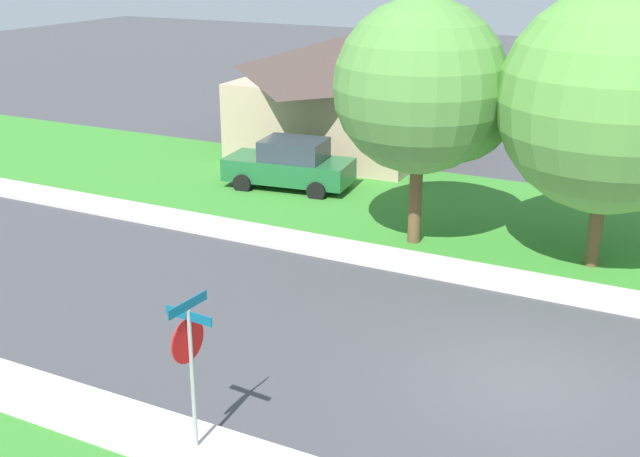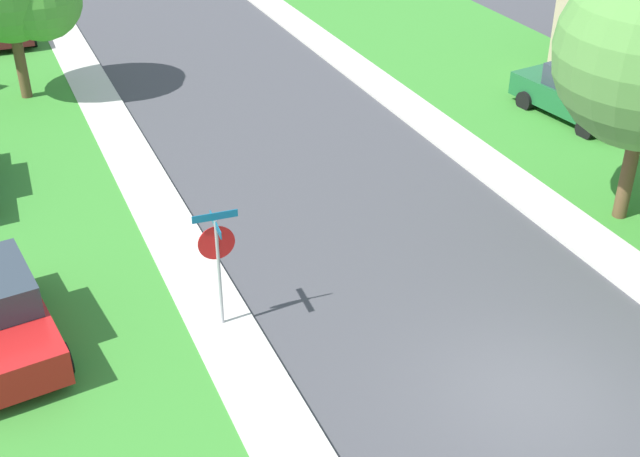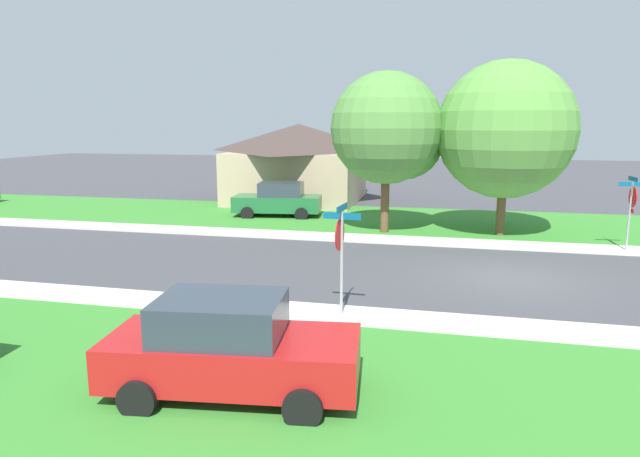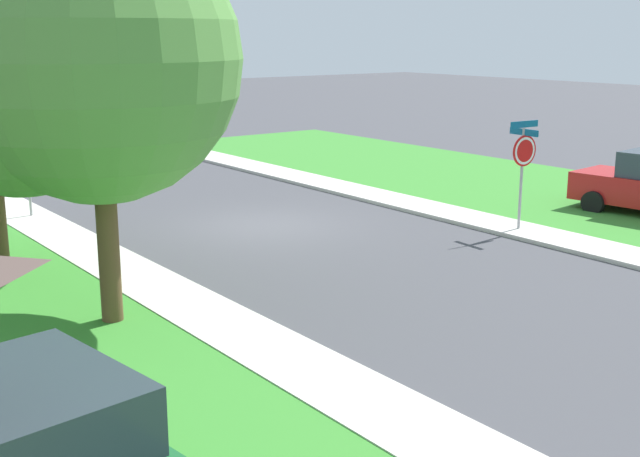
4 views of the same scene
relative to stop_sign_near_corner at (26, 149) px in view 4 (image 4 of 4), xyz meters
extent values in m
plane|color=#424247|center=(-4.58, 4.43, -1.88)|extent=(120.00, 120.00, 0.00)
cylinder|color=#9E9EA3|center=(0.00, 0.03, -0.58)|extent=(0.07, 0.07, 2.60)
cylinder|color=red|center=(0.00, -0.02, 0.17)|extent=(0.76, 0.07, 0.76)
cylinder|color=white|center=(0.00, -0.04, 0.17)|extent=(0.67, 0.04, 0.67)
cylinder|color=red|center=(0.00, -0.04, 0.17)|extent=(0.55, 0.03, 0.55)
cube|color=#0F5B84|center=(0.00, 0.03, 0.81)|extent=(0.92, 0.06, 0.16)
cube|color=#0F5B84|center=(0.00, 0.03, 0.62)|extent=(0.06, 0.92, 0.16)
cube|color=red|center=(0.00, -0.02, -0.33)|extent=(0.44, 0.04, 0.14)
cylinder|color=#9E9EA3|center=(-9.23, 8.81, -0.58)|extent=(0.07, 0.07, 2.60)
cylinder|color=red|center=(-9.23, 8.86, 0.17)|extent=(0.76, 0.08, 0.76)
cylinder|color=white|center=(-9.23, 8.88, 0.17)|extent=(0.67, 0.05, 0.67)
cylinder|color=red|center=(-9.23, 8.89, 0.17)|extent=(0.55, 0.04, 0.55)
cube|color=#0F5B84|center=(-9.23, 8.81, 0.81)|extent=(0.92, 0.08, 0.16)
cube|color=#0F5B84|center=(-9.23, 8.81, 0.62)|extent=(0.08, 0.92, 0.16)
cube|color=#2D3842|center=(4.62, 14.56, -0.46)|extent=(1.86, 2.29, 0.68)
cylinder|color=black|center=(3.87, 13.32, -1.56)|extent=(0.32, 0.67, 0.64)
cylinder|color=black|center=(-12.52, 8.65, -1.56)|extent=(0.31, 0.66, 0.64)
cylinder|color=black|center=(-14.31, 8.43, -1.56)|extent=(0.31, 0.66, 0.64)
cylinder|color=brown|center=(1.54, 9.04, -0.46)|extent=(0.36, 0.36, 2.82)
sphere|color=#538C3E|center=(1.54, 9.04, 2.57)|extent=(4.63, 4.63, 4.63)
sphere|color=#538C3E|center=(2.59, 8.35, 1.99)|extent=(3.24, 3.24, 3.24)
camera|label=1|loc=(-18.37, 1.82, 6.16)|focal=44.85mm
camera|label=2|loc=(-12.98, -4.91, 9.01)|focal=46.78mm
camera|label=3|loc=(-22.11, 6.34, 2.78)|focal=31.71mm
camera|label=4|loc=(6.69, 21.82, 2.98)|focal=46.28mm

